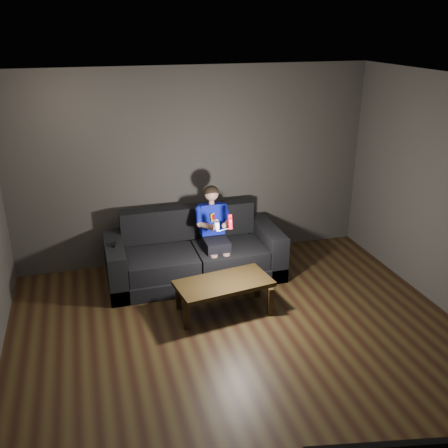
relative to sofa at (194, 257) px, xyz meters
name	(u,v)px	position (x,y,z in m)	size (l,w,h in m)	color
floor	(252,356)	(0.18, -1.86, -0.29)	(5.00, 5.00, 0.00)	black
back_wall	(194,167)	(0.18, 0.64, 1.06)	(5.00, 0.04, 2.70)	#3D3A36
front_wall	(425,433)	(0.18, -4.36, 1.06)	(5.00, 0.04, 2.70)	#3D3A36
ceiling	(258,88)	(0.18, -1.86, 2.41)	(5.00, 5.00, 0.02)	silver
sofa	(194,257)	(0.00, 0.00, 0.00)	(2.30, 0.99, 0.89)	black
child	(214,225)	(0.26, -0.06, 0.45)	(0.46, 0.57, 1.14)	black
wii_remote_red	(230,222)	(0.35, -0.50, 0.66)	(0.04, 0.07, 0.19)	red
nunchuk_white	(217,225)	(0.18, -0.50, 0.63)	(0.07, 0.10, 0.16)	white
wii_remote_black	(114,244)	(-1.03, -0.09, 0.35)	(0.06, 0.14, 0.03)	black
coffee_table	(224,286)	(0.13, -0.96, 0.06)	(1.17, 0.71, 0.40)	black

